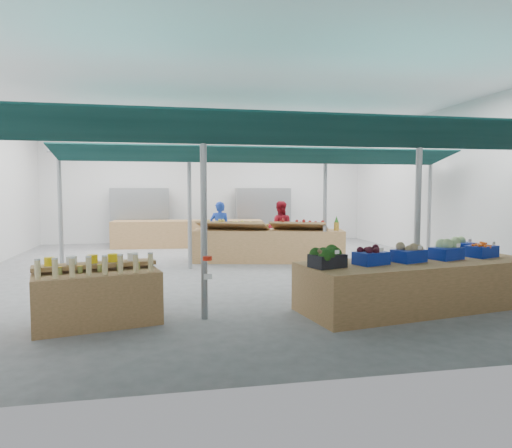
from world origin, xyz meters
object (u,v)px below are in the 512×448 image
at_px(veg_counter, 419,284).
at_px(vendor_left, 220,229).
at_px(fruit_counter, 268,246).
at_px(bottle_shelf, 98,296).
at_px(vendor_right, 280,228).

distance_m(veg_counter, vendor_left, 6.88).
height_order(fruit_counter, vendor_left, vendor_left).
relative_size(veg_counter, fruit_counter, 0.99).
height_order(bottle_shelf, fruit_counter, bottle_shelf).
height_order(vendor_left, vendor_right, same).
height_order(bottle_shelf, vendor_left, vendor_left).
distance_m(fruit_counter, vendor_left, 1.67).
xyz_separation_m(bottle_shelf, vendor_right, (4.30, 6.33, 0.39)).
bearing_deg(vendor_right, bottle_shelf, 68.37).
height_order(veg_counter, vendor_left, vendor_left).
bearing_deg(bottle_shelf, vendor_left, 54.82).
xyz_separation_m(bottle_shelf, vendor_left, (2.50, 6.33, 0.39)).
height_order(veg_counter, vendor_right, vendor_right).
bearing_deg(bottle_shelf, veg_counter, -14.02).
xyz_separation_m(bottle_shelf, fruit_counter, (3.70, 5.23, 0.01)).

